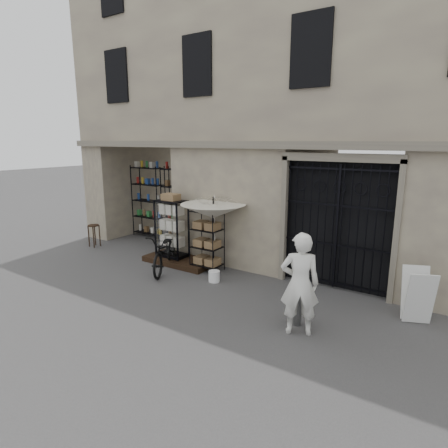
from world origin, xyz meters
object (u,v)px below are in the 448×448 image
Objects in this scene: market_umbrella at (213,207)px; shopkeeper at (297,332)px; easel_sign at (418,296)px; wooden_stool at (94,235)px; bicycle at (166,270)px; steel_bollard at (298,305)px; white_bucket at (214,276)px; display_cabinet at (172,232)px; wire_rack at (207,240)px.

market_umbrella is 3.95m from shopkeeper.
wooden_stool is at bearing 157.52° from easel_sign.
easel_sign is at bearing -22.12° from bicycle.
bicycle is 2.49× the size of steel_bollard.
steel_bollard is 0.42× the size of shopkeeper.
bicycle is 4.17m from steel_bollard.
white_bucket is at bearing 159.86° from steel_bollard.
display_cabinet is 0.73× the size of market_umbrella.
steel_bollard is at bearing -38.79° from bicycle.
steel_bollard reaches higher than wooden_stool.
white_bucket is at bearing 162.66° from easel_sign.
wire_rack is 3.81m from shopkeeper.
bicycle reaches higher than shopkeeper.
wire_rack is at bearing -54.15° from shopkeeper.
wooden_stool is at bearing 146.27° from bicycle.
shopkeeper is (4.52, -1.80, -0.87)m from display_cabinet.
display_cabinet is 4.94m from shopkeeper.
display_cabinet is at bearing 4.17° from wooden_stool.
shopkeeper is at bearing -65.88° from steel_bollard.
market_umbrella is (0.19, 0.02, 0.88)m from wire_rack.
bicycle is (-1.52, -0.06, -0.13)m from white_bucket.
easel_sign reaches higher than white_bucket.
bicycle is 1.05× the size of shopkeeper.
wooden_stool reaches higher than white_bucket.
market_umbrella is at bearing 153.01° from steel_bollard.
market_umbrella is 4.75m from wooden_stool.
steel_bollard is (4.41, -1.54, -0.48)m from display_cabinet.
market_umbrella is 4.93m from easel_sign.
shopkeeper is at bearing -16.81° from wire_rack.
market_umbrella is at bearing 155.24° from easel_sign.
market_umbrella is (1.44, -0.02, 0.83)m from display_cabinet.
market_umbrella is 1.73m from white_bucket.
easel_sign is (4.35, 0.41, 0.40)m from white_bucket.
easel_sign reaches higher than steel_bollard.
easel_sign is at bearing 12.55° from display_cabinet.
wooden_stool is 7.81m from shopkeeper.
display_cabinet is at bearing -47.64° from shopkeeper.
steel_bollard reaches higher than white_bucket.
easel_sign is (5.87, 0.46, 0.53)m from bicycle.
wooden_stool is (-4.55, -0.20, -1.33)m from market_umbrella.
bicycle is (-1.09, -0.64, -1.70)m from market_umbrella.
market_umbrella is at bearing -55.86° from shopkeeper.
market_umbrella is at bearing 3.65° from bicycle.
wire_rack is 4.39m from wooden_stool.
wire_rack reaches higher than bicycle.
steel_bollard is at bearing -20.14° from white_bucket.
display_cabinet reaches higher than wooden_stool.
white_bucket is at bearing -53.68° from market_umbrella.
steel_bollard is at bearing -91.86° from shopkeeper.
wooden_stool is at bearing 175.68° from white_bucket.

